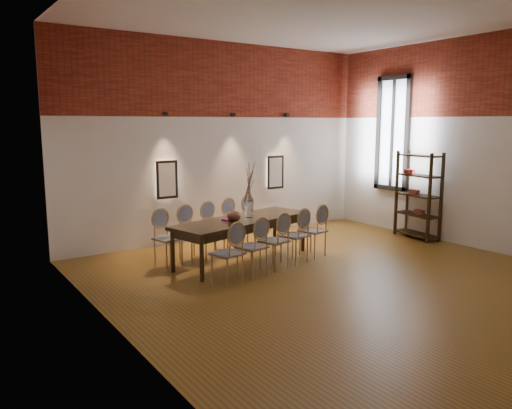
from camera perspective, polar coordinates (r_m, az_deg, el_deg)
floor at (r=7.94m, az=9.37°, el=-8.35°), size 7.00×7.00×0.02m
ceiling at (r=7.74m, az=10.22°, el=21.31°), size 7.00×7.00×0.02m
wall_back at (r=10.43m, az=-3.97°, el=7.19°), size 7.00×0.10×4.00m
wall_left at (r=5.72m, az=-16.89°, el=5.09°), size 0.10×7.00×4.00m
wall_right at (r=10.36m, az=24.17°, el=6.39°), size 0.10×7.00×4.00m
brick_band_back at (r=10.40m, az=-3.85°, el=14.08°), size 7.00×0.02×1.50m
brick_band_left at (r=5.80m, az=-16.81°, el=17.54°), size 0.02×7.00×1.50m
brick_band_right at (r=10.33m, az=24.43°, el=13.32°), size 0.02×7.00×1.50m
niche_left at (r=9.80m, az=-10.21°, el=2.82°), size 0.36×0.06×0.66m
niche_right at (r=11.11m, az=2.15°, el=3.71°), size 0.36×0.06×0.66m
spot_fixture_left at (r=9.71m, az=-10.35°, el=10.15°), size 0.08×0.10×0.08m
spot_fixture_mid at (r=10.41m, az=-2.67°, el=10.22°), size 0.08×0.10×0.08m
spot_fixture_right at (r=11.21m, az=3.53°, el=10.15°), size 0.08×0.10×0.08m
window_glass at (r=11.47m, az=15.40°, el=7.82°), size 0.02×0.78×2.38m
window_frame at (r=11.45m, az=15.33°, el=7.82°), size 0.08×0.90×2.50m
window_mullion at (r=11.45m, az=15.33°, el=7.82°), size 0.06×0.06×2.40m
dining_table at (r=8.69m, az=-1.49°, el=-4.04°), size 2.81×1.45×0.75m
chair_near_a at (r=7.45m, az=-3.31°, el=-5.58°), size 0.53×0.53×0.94m
chair_near_b at (r=7.82m, az=-0.47°, el=-4.85°), size 0.53×0.53×0.94m
chair_near_c at (r=8.20m, az=2.09°, el=-4.17°), size 0.53×0.53×0.94m
chair_near_d at (r=8.61m, az=4.41°, el=-3.55°), size 0.53×0.53×0.94m
chair_near_e at (r=9.03m, az=6.52°, el=-2.98°), size 0.53×0.53×0.94m
chair_far_a at (r=8.50m, az=-10.01°, el=-3.84°), size 0.53×0.53×0.94m
chair_far_b at (r=8.82m, az=-7.25°, el=-3.28°), size 0.53×0.53×0.94m
chair_far_c at (r=9.17m, az=-4.69°, el=-2.76°), size 0.53×0.53×0.94m
chair_far_d at (r=9.53m, az=-2.32°, el=-2.27°), size 0.53×0.53×0.94m
chair_far_e at (r=9.91m, az=-0.13°, el=-1.81°), size 0.53×0.53×0.94m
vase at (r=8.70m, az=-0.78°, el=-0.50°), size 0.14×0.14×0.30m
dried_branches at (r=8.63m, az=-0.78°, el=2.45°), size 0.50×0.50×0.70m
bowl at (r=8.37m, az=-2.55°, el=-1.31°), size 0.24×0.24×0.18m
book at (r=8.48m, az=-2.92°, el=-1.69°), size 0.29×0.23×0.03m
shelving_rack at (r=10.87m, az=18.04°, el=1.01°), size 0.52×1.04×1.80m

